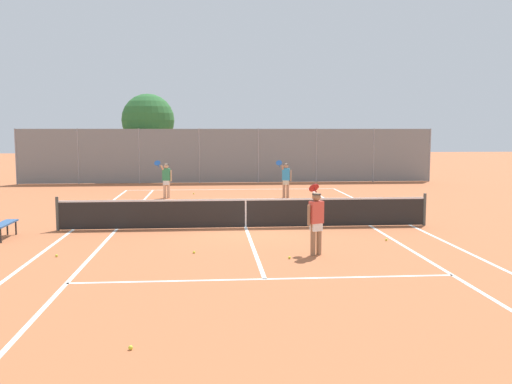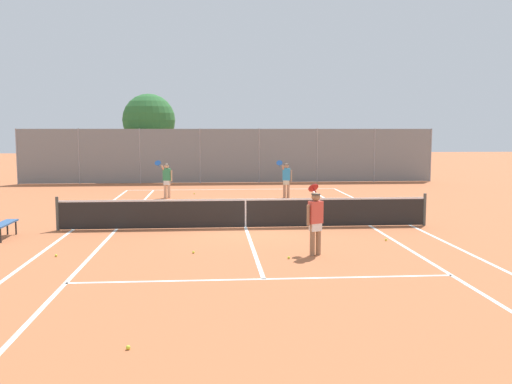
% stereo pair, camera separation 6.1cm
% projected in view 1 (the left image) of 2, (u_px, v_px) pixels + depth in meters
% --- Properties ---
extents(ground_plane, '(120.00, 120.00, 0.00)m').
position_uv_depth(ground_plane, '(246.00, 228.00, 18.47)').
color(ground_plane, '#BC663D').
extents(court_line_markings, '(11.10, 23.90, 0.01)m').
position_uv_depth(court_line_markings, '(246.00, 228.00, 18.47)').
color(court_line_markings, white).
rests_on(court_line_markings, ground).
extents(tennis_net, '(12.00, 0.10, 1.07)m').
position_uv_depth(tennis_net, '(246.00, 212.00, 18.42)').
color(tennis_net, '#474C47').
rests_on(tennis_net, ground).
extents(player_near_side, '(0.45, 0.88, 1.77)m').
position_uv_depth(player_near_side, '(316.00, 219.00, 14.38)').
color(player_near_side, '#936B4C').
rests_on(player_near_side, ground).
extents(player_far_left, '(0.77, 0.71, 1.77)m').
position_uv_depth(player_far_left, '(166.00, 178.00, 26.36)').
color(player_far_left, '#D8A884').
rests_on(player_far_left, ground).
extents(player_far_right, '(0.79, 0.71, 1.77)m').
position_uv_depth(player_far_right, '(286.00, 178.00, 26.46)').
color(player_far_right, tan).
rests_on(player_far_right, ground).
extents(loose_tennis_ball_0, '(0.07, 0.07, 0.07)m').
position_uv_depth(loose_tennis_ball_0, '(386.00, 240.00, 16.30)').
color(loose_tennis_ball_0, '#D1DB33').
rests_on(loose_tennis_ball_0, ground).
extents(loose_tennis_ball_1, '(0.07, 0.07, 0.07)m').
position_uv_depth(loose_tennis_ball_1, '(57.00, 256.00, 14.25)').
color(loose_tennis_ball_1, '#D1DB33').
rests_on(loose_tennis_ball_1, ground).
extents(loose_tennis_ball_2, '(0.07, 0.07, 0.07)m').
position_uv_depth(loose_tennis_ball_2, '(194.00, 194.00, 28.01)').
color(loose_tennis_ball_2, '#D1DB33').
rests_on(loose_tennis_ball_2, ground).
extents(loose_tennis_ball_3, '(0.07, 0.07, 0.07)m').
position_uv_depth(loose_tennis_ball_3, '(194.00, 252.00, 14.65)').
color(loose_tennis_ball_3, '#D1DB33').
rests_on(loose_tennis_ball_3, ground).
extents(loose_tennis_ball_4, '(0.07, 0.07, 0.07)m').
position_uv_depth(loose_tennis_ball_4, '(131.00, 348.00, 8.24)').
color(loose_tennis_ball_4, '#D1DB33').
rests_on(loose_tennis_ball_4, ground).
extents(loose_tennis_ball_5, '(0.07, 0.07, 0.07)m').
position_uv_depth(loose_tennis_ball_5, '(289.00, 258.00, 14.03)').
color(loose_tennis_ball_5, '#D1DB33').
rests_on(loose_tennis_ball_5, ground).
extents(courtside_bench, '(0.36, 1.50, 0.47)m').
position_uv_depth(courtside_bench, '(4.00, 225.00, 16.57)').
color(courtside_bench, '#33598C').
rests_on(courtside_bench, ground).
extents(back_fence, '(24.71, 0.08, 3.23)m').
position_uv_depth(back_fence, '(229.00, 156.00, 33.90)').
color(back_fence, gray).
rests_on(back_fence, ground).
extents(tree_behind_left, '(3.27, 3.27, 5.39)m').
position_uv_depth(tree_behind_left, '(148.00, 121.00, 35.46)').
color(tree_behind_left, brown).
rests_on(tree_behind_left, ground).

